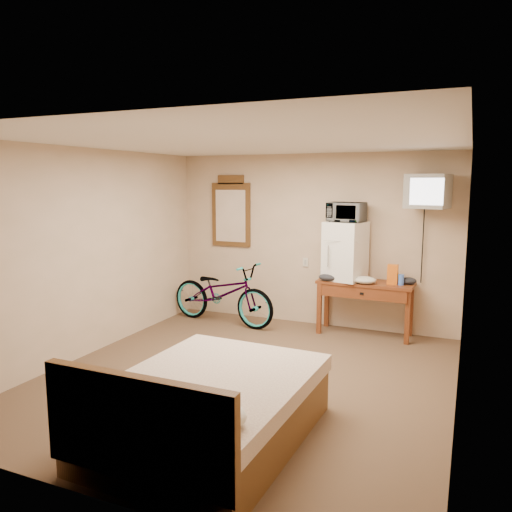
{
  "coord_description": "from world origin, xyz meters",
  "views": [
    {
      "loc": [
        2.13,
        -4.69,
        2.1
      ],
      "look_at": [
        -0.2,
        0.72,
        1.22
      ],
      "focal_mm": 35.0,
      "sensor_mm": 36.0,
      "label": 1
    }
  ],
  "objects_px": {
    "mini_fridge": "(345,251)",
    "blue_cup": "(401,280)",
    "bed": "(205,408)",
    "bicycle": "(222,293)",
    "desk": "(365,291)",
    "crt_television": "(428,191)",
    "microwave": "(346,212)",
    "wall_mirror": "(231,212)"
  },
  "relations": [
    {
      "from": "mini_fridge",
      "to": "blue_cup",
      "type": "distance_m",
      "value": 0.84
    },
    {
      "from": "microwave",
      "to": "mini_fridge",
      "type": "bearing_deg",
      "value": -116.23
    },
    {
      "from": "microwave",
      "to": "wall_mirror",
      "type": "distance_m",
      "value": 1.88
    },
    {
      "from": "microwave",
      "to": "bicycle",
      "type": "xyz_separation_m",
      "value": [
        -1.77,
        -0.28,
        -1.23
      ]
    },
    {
      "from": "desk",
      "to": "crt_television",
      "type": "distance_m",
      "value": 1.55
    },
    {
      "from": "blue_cup",
      "to": "wall_mirror",
      "type": "relative_size",
      "value": 0.13
    },
    {
      "from": "desk",
      "to": "crt_television",
      "type": "relative_size",
      "value": 2.06
    },
    {
      "from": "mini_fridge",
      "to": "bicycle",
      "type": "height_order",
      "value": "mini_fridge"
    },
    {
      "from": "microwave",
      "to": "crt_television",
      "type": "relative_size",
      "value": 0.76
    },
    {
      "from": "microwave",
      "to": "wall_mirror",
      "type": "xyz_separation_m",
      "value": [
        -1.86,
        0.23,
        -0.06
      ]
    },
    {
      "from": "desk",
      "to": "bicycle",
      "type": "distance_m",
      "value": 2.08
    },
    {
      "from": "microwave",
      "to": "blue_cup",
      "type": "bearing_deg",
      "value": 3.43
    },
    {
      "from": "microwave",
      "to": "wall_mirror",
      "type": "bearing_deg",
      "value": -179.5
    },
    {
      "from": "desk",
      "to": "wall_mirror",
      "type": "bearing_deg",
      "value": 172.84
    },
    {
      "from": "mini_fridge",
      "to": "bed",
      "type": "relative_size",
      "value": 0.4
    },
    {
      "from": "crt_television",
      "to": "bicycle",
      "type": "relative_size",
      "value": 0.36
    },
    {
      "from": "mini_fridge",
      "to": "bicycle",
      "type": "xyz_separation_m",
      "value": [
        -1.77,
        -0.28,
        -0.69
      ]
    },
    {
      "from": "mini_fridge",
      "to": "wall_mirror",
      "type": "relative_size",
      "value": 0.74
    },
    {
      "from": "wall_mirror",
      "to": "mini_fridge",
      "type": "bearing_deg",
      "value": -6.98
    },
    {
      "from": "bicycle",
      "to": "crt_television",
      "type": "bearing_deg",
      "value": -76.57
    },
    {
      "from": "mini_fridge",
      "to": "blue_cup",
      "type": "xyz_separation_m",
      "value": [
        0.76,
        -0.05,
        -0.33
      ]
    },
    {
      "from": "wall_mirror",
      "to": "blue_cup",
      "type": "bearing_deg",
      "value": -6.13
    },
    {
      "from": "crt_television",
      "to": "wall_mirror",
      "type": "bearing_deg",
      "value": 175.05
    },
    {
      "from": "mini_fridge",
      "to": "wall_mirror",
      "type": "xyz_separation_m",
      "value": [
        -1.86,
        0.23,
        0.48
      ]
    },
    {
      "from": "crt_television",
      "to": "wall_mirror",
      "type": "height_order",
      "value": "wall_mirror"
    },
    {
      "from": "blue_cup",
      "to": "crt_television",
      "type": "bearing_deg",
      "value": 6.23
    },
    {
      "from": "crt_television",
      "to": "bed",
      "type": "xyz_separation_m",
      "value": [
        -1.35,
        -3.4,
        -1.68
      ]
    },
    {
      "from": "blue_cup",
      "to": "mini_fridge",
      "type": "bearing_deg",
      "value": 175.96
    },
    {
      "from": "desk",
      "to": "blue_cup",
      "type": "relative_size",
      "value": 9.14
    },
    {
      "from": "microwave",
      "to": "bed",
      "type": "xyz_separation_m",
      "value": [
        -0.31,
        -3.42,
        -1.39
      ]
    },
    {
      "from": "microwave",
      "to": "bicycle",
      "type": "relative_size",
      "value": 0.27
    },
    {
      "from": "microwave",
      "to": "bed",
      "type": "distance_m",
      "value": 3.71
    },
    {
      "from": "crt_television",
      "to": "bed",
      "type": "height_order",
      "value": "crt_television"
    },
    {
      "from": "mini_fridge",
      "to": "wall_mirror",
      "type": "bearing_deg",
      "value": 173.02
    },
    {
      "from": "mini_fridge",
      "to": "bed",
      "type": "bearing_deg",
      "value": -95.14
    },
    {
      "from": "mini_fridge",
      "to": "crt_television",
      "type": "distance_m",
      "value": 1.33
    },
    {
      "from": "blue_cup",
      "to": "wall_mirror",
      "type": "bearing_deg",
      "value": 173.87
    },
    {
      "from": "desk",
      "to": "microwave",
      "type": "distance_m",
      "value": 1.11
    },
    {
      "from": "microwave",
      "to": "bicycle",
      "type": "bearing_deg",
      "value": -163.63
    },
    {
      "from": "bicycle",
      "to": "desk",
      "type": "bearing_deg",
      "value": -75.24
    },
    {
      "from": "blue_cup",
      "to": "crt_television",
      "type": "distance_m",
      "value": 1.19
    },
    {
      "from": "crt_television",
      "to": "wall_mirror",
      "type": "distance_m",
      "value": 2.94
    }
  ]
}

